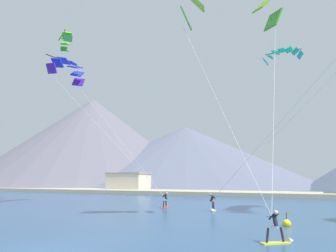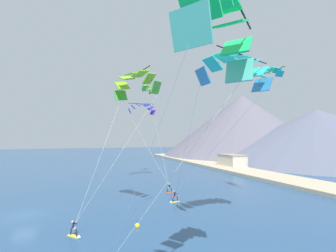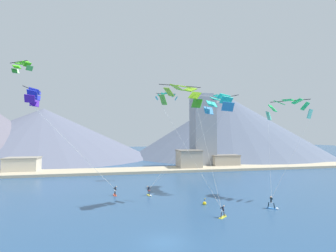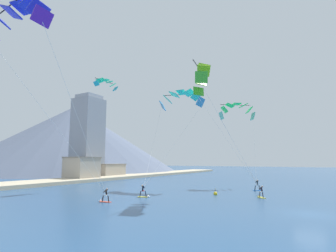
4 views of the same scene
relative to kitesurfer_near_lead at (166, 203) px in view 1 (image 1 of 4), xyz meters
The scene contains 13 objects.
ground_plane 21.65m from the kitesurfer_near_lead, 78.09° to the right, with size 400.00×400.00×0.00m, color navy.
kitesurfer_near_lead is the anchor object (origin of this frame).
kitesurfer_near_trail 20.22m from the kitesurfer_near_lead, 48.61° to the right, with size 1.59×1.42×1.65m.
kitesurfer_far_left 5.99m from the kitesurfer_near_lead, 16.60° to the right, with size 0.75×1.79×1.73m.
parafoil_kite_near_lead 20.50m from the kitesurfer_near_lead, behind, with size 13.82×6.65×16.41m.
parafoil_kite_near_trail 20.78m from the kitesurfer_near_lead, 41.54° to the right, with size 7.47×9.18×16.75m.
parafoil_kite_distant_high_outer 26.04m from the kitesurfer_near_lead, behind, with size 4.00×3.66×1.73m.
parafoil_kite_distant_low_drift 25.03m from the kitesurfer_near_lead, 45.26° to the left, with size 5.15×1.75×1.75m.
race_marker_buoy 15.86m from the kitesurfer_near_lead, 34.42° to the right, with size 0.56×0.56×1.02m.
shoreline_strip 28.24m from the kitesurfer_near_lead, 80.90° to the left, with size 180.00×10.00×0.70m, color #BCAD8E.
shore_building_harbour_front 39.39m from the kitesurfer_near_lead, 127.93° to the left, with size 8.76×5.89×4.31m.
mountain_peak_west_ridge 87.00m from the kitesurfer_near_lead, 110.94° to the left, with size 96.07×96.07×22.20m.
mountain_peak_east_shoulder 94.41m from the kitesurfer_near_lead, 133.42° to the left, with size 88.22×88.22×33.53m.
Camera 1 is at (11.05, -11.04, 3.09)m, focal length 35.00 mm.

